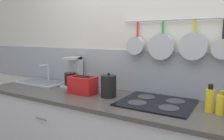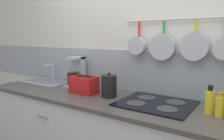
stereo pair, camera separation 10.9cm
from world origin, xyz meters
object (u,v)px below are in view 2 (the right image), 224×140
(coffee_maker, at_px, (76,74))
(kettle, at_px, (109,86))
(bottle_sesame_oil, at_px, (209,101))
(toaster, at_px, (84,85))
(bottle_cooking_wine, at_px, (220,106))

(coffee_maker, relative_size, kettle, 1.45)
(coffee_maker, height_order, bottle_sesame_oil, coffee_maker)
(bottle_sesame_oil, bearing_deg, toaster, -176.97)
(toaster, distance_m, bottle_cooking_wine, 1.19)
(coffee_maker, height_order, toaster, coffee_maker)
(coffee_maker, bearing_deg, toaster, -35.01)
(coffee_maker, xyz_separation_m, toaster, (0.28, -0.20, -0.05))
(coffee_maker, distance_m, kettle, 0.59)
(bottle_cooking_wine, bearing_deg, coffee_maker, 173.59)
(kettle, xyz_separation_m, bottle_sesame_oil, (0.84, 0.03, -0.01))
(coffee_maker, relative_size, bottle_sesame_oil, 1.59)
(kettle, relative_size, bottle_sesame_oil, 1.10)
(coffee_maker, xyz_separation_m, kettle, (0.56, -0.17, -0.04))
(coffee_maker, xyz_separation_m, bottle_cooking_wine, (1.48, -0.17, -0.06))
(kettle, relative_size, bottle_cooking_wine, 1.32)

